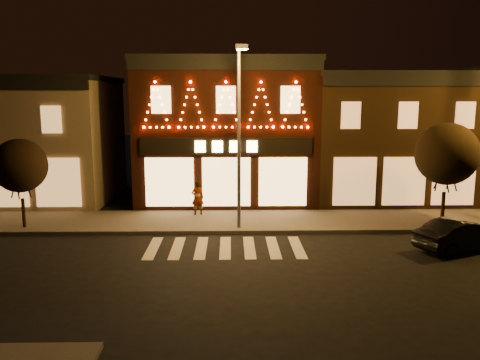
{
  "coord_description": "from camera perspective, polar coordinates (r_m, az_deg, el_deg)",
  "views": [
    {
      "loc": [
        0.23,
        -15.4,
        6.32
      ],
      "look_at": [
        0.61,
        4.0,
        2.86
      ],
      "focal_mm": 36.39,
      "sensor_mm": 36.0,
      "label": 1
    }
  ],
  "objects": [
    {
      "name": "ground",
      "position": [
        16.65,
        -1.87,
        -12.21
      ],
      "size": [
        120.0,
        120.0,
        0.0
      ],
      "primitive_type": "plane",
      "color": "black",
      "rests_on": "ground"
    },
    {
      "name": "sidewalk_far",
      "position": [
        24.28,
        3.11,
        -4.81
      ],
      "size": [
        44.0,
        4.0,
        0.15
      ],
      "primitive_type": "cube",
      "color": "#47423D",
      "rests_on": "ground"
    },
    {
      "name": "building_left",
      "position": [
        32.34,
        -25.35,
        4.43
      ],
      "size": [
        12.2,
        8.28,
        7.3
      ],
      "color": "#7F6D5A",
      "rests_on": "ground"
    },
    {
      "name": "building_pulp",
      "position": [
        29.46,
        -1.58,
        5.91
      ],
      "size": [
        10.2,
        8.34,
        8.3
      ],
      "color": "black",
      "rests_on": "ground"
    },
    {
      "name": "building_right_a",
      "position": [
        30.92,
        16.39,
        4.96
      ],
      "size": [
        9.2,
        8.28,
        7.5
      ],
      "color": "#382413",
      "rests_on": "ground"
    },
    {
      "name": "streetlamp_mid",
      "position": [
        21.8,
        -0.08,
        6.54
      ],
      "size": [
        0.53,
        1.88,
        8.2
      ],
      "rotation": [
        0.0,
        0.0,
        -0.06
      ],
      "color": "#59595E",
      "rests_on": "sidewalk_far"
    },
    {
      "name": "tree_left",
      "position": [
        24.52,
        -24.4,
        1.54
      ],
      "size": [
        2.48,
        2.48,
        4.15
      ],
      "rotation": [
        0.0,
        0.0,
        0.08
      ],
      "color": "black",
      "rests_on": "sidewalk_far"
    },
    {
      "name": "tree_right",
      "position": [
        24.59,
        23.09,
        2.82
      ],
      "size": [
        2.9,
        2.9,
        4.85
      ],
      "rotation": [
        0.0,
        0.0,
        -0.1
      ],
      "color": "black",
      "rests_on": "sidewalk_far"
    },
    {
      "name": "dark_sedan",
      "position": [
        21.86,
        24.48,
        -5.87
      ],
      "size": [
        4.15,
        2.77,
        1.29
      ],
      "primitive_type": "imported",
      "rotation": [
        0.0,
        0.0,
        1.96
      ],
      "color": "black",
      "rests_on": "ground"
    },
    {
      "name": "pedestrian",
      "position": [
        25.1,
        -4.99,
        -2.1
      ],
      "size": [
        0.72,
        0.56,
        1.76
      ],
      "primitive_type": "imported",
      "rotation": [
        0.0,
        0.0,
        3.38
      ],
      "color": "gray",
      "rests_on": "sidewalk_far"
    }
  ]
}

